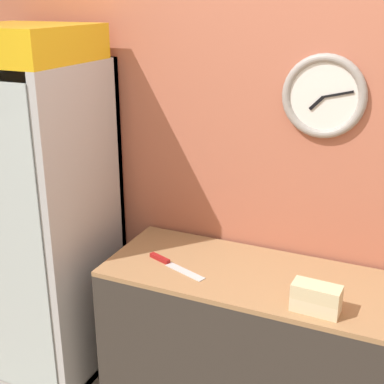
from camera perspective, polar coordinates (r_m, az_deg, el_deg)
The scene contains 6 objects.
wall_back at distance 2.76m, azimuth 14.04°, elevation 2.77°, with size 5.20×0.10×2.70m.
prep_counter at distance 2.87m, azimuth 11.02°, elevation -17.12°, with size 1.97×0.61×0.86m.
beverage_cooler at distance 3.14m, azimuth -15.18°, elevation -0.22°, with size 0.64×0.70×2.02m.
sandwich_stack_bottom at distance 2.43m, azimuth 13.04°, elevation -11.63°, with size 0.21×0.11×0.06m.
sandwich_stack_middle at distance 2.39m, azimuth 13.16°, elevation -10.33°, with size 0.21×0.11×0.06m.
chefs_knife at distance 2.75m, azimuth -2.50°, elevation -7.57°, with size 0.36×0.16×0.02m.
Camera 1 is at (0.43, -1.40, 2.16)m, focal length 50.00 mm.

